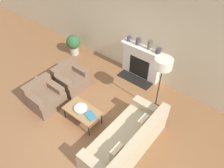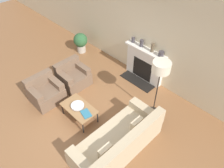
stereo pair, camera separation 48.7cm
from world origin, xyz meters
name	(u,v)px [view 1 (the left image)]	position (x,y,z in m)	size (l,w,h in m)	color
ground_plane	(85,121)	(0.00, 0.00, 0.00)	(18.00, 18.00, 0.00)	brown
wall_back	(145,33)	(0.00, 2.59, 1.45)	(18.00, 0.06, 2.90)	beige
fireplace	(141,62)	(0.06, 2.44, 0.52)	(1.38, 0.59, 1.08)	silver
couch	(127,141)	(1.31, 0.04, 0.30)	(0.95, 2.17, 0.83)	tan
armchair_near	(45,97)	(-1.25, -0.26, 0.29)	(0.76, 0.83, 0.75)	brown
armchair_far	(71,79)	(-1.25, 0.69, 0.29)	(0.76, 0.83, 0.75)	brown
coffee_table	(82,111)	(-0.05, -0.01, 0.37)	(0.94, 0.55, 0.40)	olive
bowl	(81,108)	(-0.10, -0.01, 0.44)	(0.34, 0.34, 0.06)	silver
book	(91,116)	(0.24, -0.01, 0.41)	(0.33, 0.26, 0.02)	teal
floor_lamp	(162,69)	(1.20, 1.49, 1.42)	(0.43, 0.43, 1.70)	black
mantel_vase_left	(129,39)	(-0.46, 2.46, 1.16)	(0.10, 0.10, 0.16)	#3D383D
mantel_vase_center_left	(138,42)	(-0.13, 2.46, 1.18)	(0.11, 0.11, 0.21)	#3D383D
mantel_vase_center_right	(149,45)	(0.26, 2.46, 1.21)	(0.09, 0.09, 0.27)	brown
mantel_vase_right	(158,51)	(0.57, 2.46, 1.15)	(0.15, 0.15, 0.14)	#3D383D
potted_plant	(73,44)	(-2.47, 1.98, 0.43)	(0.50, 0.50, 0.73)	#B2A899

